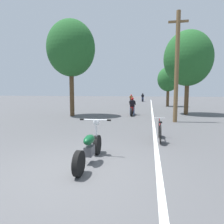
{
  "coord_description": "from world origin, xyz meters",
  "views": [
    {
      "loc": [
        1.73,
        -4.34,
        1.86
      ],
      "look_at": [
        0.07,
        4.42,
        0.9
      ],
      "focal_mm": 32.0,
      "sensor_mm": 36.0,
      "label": 1
    }
  ],
  "objects_px": {
    "motorcycle_rider_mid": "(131,101)",
    "motorcycle_rider_far": "(143,98)",
    "motorcycle_rider_lead": "(132,108)",
    "roadside_tree_left": "(71,49)",
    "bicycle_parked": "(160,131)",
    "motorcycle_foreground": "(90,147)",
    "roadside_tree_right_near": "(188,59)",
    "roadside_tree_right_far": "(168,79)",
    "utility_pole": "(177,66)"
  },
  "relations": [
    {
      "from": "roadside_tree_right_far",
      "to": "bicycle_parked",
      "type": "distance_m",
      "value": 16.9
    },
    {
      "from": "motorcycle_rider_far",
      "to": "roadside_tree_right_near",
      "type": "bearing_deg",
      "value": -77.63
    },
    {
      "from": "roadside_tree_right_near",
      "to": "roadside_tree_right_far",
      "type": "bearing_deg",
      "value": 95.45
    },
    {
      "from": "roadside_tree_left",
      "to": "motorcycle_rider_far",
      "type": "height_order",
      "value": "roadside_tree_left"
    },
    {
      "from": "roadside_tree_left",
      "to": "motorcycle_foreground",
      "type": "height_order",
      "value": "roadside_tree_left"
    },
    {
      "from": "motorcycle_rider_mid",
      "to": "roadside_tree_right_near",
      "type": "bearing_deg",
      "value": -62.28
    },
    {
      "from": "roadside_tree_right_far",
      "to": "motorcycle_foreground",
      "type": "bearing_deg",
      "value": -100.41
    },
    {
      "from": "motorcycle_rider_far",
      "to": "bicycle_parked",
      "type": "bearing_deg",
      "value": -86.63
    },
    {
      "from": "roadside_tree_right_far",
      "to": "motorcycle_rider_far",
      "type": "bearing_deg",
      "value": 107.3
    },
    {
      "from": "utility_pole",
      "to": "motorcycle_rider_lead",
      "type": "distance_m",
      "value": 4.86
    },
    {
      "from": "utility_pole",
      "to": "motorcycle_rider_mid",
      "type": "distance_m",
      "value": 14.81
    },
    {
      "from": "roadside_tree_right_far",
      "to": "roadside_tree_left",
      "type": "height_order",
      "value": "roadside_tree_left"
    },
    {
      "from": "motorcycle_foreground",
      "to": "motorcycle_rider_far",
      "type": "bearing_deg",
      "value": 89.45
    },
    {
      "from": "motorcycle_foreground",
      "to": "motorcycle_rider_mid",
      "type": "xyz_separation_m",
      "value": [
        -0.9,
        21.42,
        0.1
      ]
    },
    {
      "from": "roadside_tree_right_near",
      "to": "roadside_tree_left",
      "type": "distance_m",
      "value": 8.79
    },
    {
      "from": "utility_pole",
      "to": "motorcycle_rider_far",
      "type": "distance_m",
      "value": 22.73
    },
    {
      "from": "utility_pole",
      "to": "motorcycle_foreground",
      "type": "relative_size",
      "value": 2.99
    },
    {
      "from": "motorcycle_foreground",
      "to": "bicycle_parked",
      "type": "relative_size",
      "value": 1.29
    },
    {
      "from": "motorcycle_rider_lead",
      "to": "bicycle_parked",
      "type": "height_order",
      "value": "motorcycle_rider_lead"
    },
    {
      "from": "bicycle_parked",
      "to": "roadside_tree_right_near",
      "type": "bearing_deg",
      "value": 74.65
    },
    {
      "from": "roadside_tree_left",
      "to": "motorcycle_rider_far",
      "type": "distance_m",
      "value": 21.66
    },
    {
      "from": "roadside_tree_left",
      "to": "motorcycle_rider_mid",
      "type": "xyz_separation_m",
      "value": [
        3.22,
        12.38,
        -4.33
      ]
    },
    {
      "from": "motorcycle_rider_lead",
      "to": "motorcycle_rider_mid",
      "type": "bearing_deg",
      "value": 95.65
    },
    {
      "from": "utility_pole",
      "to": "motorcycle_rider_lead",
      "type": "height_order",
      "value": "utility_pole"
    },
    {
      "from": "motorcycle_rider_lead",
      "to": "bicycle_parked",
      "type": "xyz_separation_m",
      "value": [
        1.68,
        -7.54,
        -0.14
      ]
    },
    {
      "from": "motorcycle_rider_mid",
      "to": "motorcycle_rider_far",
      "type": "height_order",
      "value": "motorcycle_rider_far"
    },
    {
      "from": "roadside_tree_right_far",
      "to": "motorcycle_rider_mid",
      "type": "distance_m",
      "value": 5.58
    },
    {
      "from": "bicycle_parked",
      "to": "utility_pole",
      "type": "bearing_deg",
      "value": 76.67
    },
    {
      "from": "roadside_tree_left",
      "to": "motorcycle_foreground",
      "type": "relative_size",
      "value": 3.24
    },
    {
      "from": "roadside_tree_right_far",
      "to": "motorcycle_rider_far",
      "type": "relative_size",
      "value": 2.14
    },
    {
      "from": "roadside_tree_left",
      "to": "bicycle_parked",
      "type": "bearing_deg",
      "value": -46.41
    },
    {
      "from": "utility_pole",
      "to": "motorcycle_foreground",
      "type": "xyz_separation_m",
      "value": [
        -2.99,
        -7.4,
        -2.84
      ]
    },
    {
      "from": "motorcycle_rider_mid",
      "to": "bicycle_parked",
      "type": "relative_size",
      "value": 1.29
    },
    {
      "from": "motorcycle_rider_lead",
      "to": "motorcycle_rider_mid",
      "type": "relative_size",
      "value": 0.93
    },
    {
      "from": "motorcycle_rider_far",
      "to": "roadside_tree_left",
      "type": "bearing_deg",
      "value": -101.99
    },
    {
      "from": "roadside_tree_right_near",
      "to": "motorcycle_rider_lead",
      "type": "distance_m",
      "value": 5.71
    },
    {
      "from": "motorcycle_rider_lead",
      "to": "motorcycle_rider_far",
      "type": "bearing_deg",
      "value": 89.74
    },
    {
      "from": "roadside_tree_right_far",
      "to": "motorcycle_foreground",
      "type": "relative_size",
      "value": 2.17
    },
    {
      "from": "roadside_tree_left",
      "to": "motorcycle_rider_lead",
      "type": "relative_size",
      "value": 3.47
    },
    {
      "from": "utility_pole",
      "to": "motorcycle_rider_lead",
      "type": "bearing_deg",
      "value": 134.08
    },
    {
      "from": "bicycle_parked",
      "to": "motorcycle_foreground",
      "type": "bearing_deg",
      "value": -124.52
    },
    {
      "from": "roadside_tree_right_near",
      "to": "roadside_tree_right_far",
      "type": "distance_m",
      "value": 7.92
    },
    {
      "from": "roadside_tree_right_far",
      "to": "utility_pole",
      "type": "bearing_deg",
      "value": -92.71
    },
    {
      "from": "motorcycle_foreground",
      "to": "motorcycle_rider_lead",
      "type": "height_order",
      "value": "motorcycle_rider_lead"
    },
    {
      "from": "motorcycle_foreground",
      "to": "roadside_tree_right_far",
      "type": "bearing_deg",
      "value": 79.59
    },
    {
      "from": "roadside_tree_right_near",
      "to": "motorcycle_rider_far",
      "type": "xyz_separation_m",
      "value": [
        -4.01,
        18.28,
        -3.76
      ]
    },
    {
      "from": "motorcycle_rider_far",
      "to": "motorcycle_rider_lead",
      "type": "bearing_deg",
      "value": -90.26
    },
    {
      "from": "motorcycle_rider_mid",
      "to": "motorcycle_rider_far",
      "type": "bearing_deg",
      "value": 81.92
    },
    {
      "from": "utility_pole",
      "to": "roadside_tree_right_near",
      "type": "bearing_deg",
      "value": 72.41
    },
    {
      "from": "roadside_tree_left",
      "to": "bicycle_parked",
      "type": "distance_m",
      "value": 9.79
    }
  ]
}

